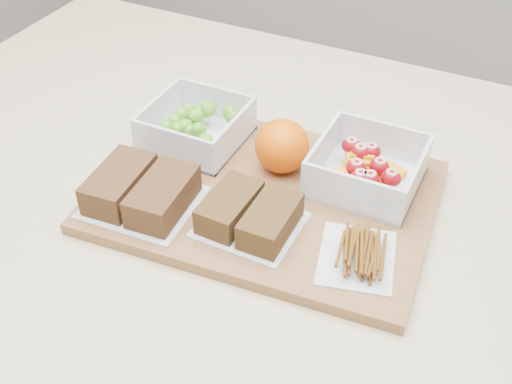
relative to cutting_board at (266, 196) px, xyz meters
The scene contains 7 objects.
cutting_board is the anchor object (origin of this frame).
grape_container 0.15m from the cutting_board, 155.23° to the left, with size 0.13×0.13×0.05m.
fruit_container 0.13m from the cutting_board, 33.84° to the left, with size 0.13×0.13×0.06m.
orange 0.07m from the cutting_board, 92.78° to the left, with size 0.07×0.07×0.07m, color #E75E05.
sandwich_bag_left 0.16m from the cutting_board, 146.04° to the right, with size 0.14×0.13×0.04m.
sandwich_bag_center 0.07m from the cutting_board, 81.42° to the right, with size 0.12×0.11×0.04m.
pretzel_bag 0.16m from the cutting_board, 23.15° to the right, with size 0.11×0.12×0.02m.
Camera 1 is at (0.29, -0.56, 1.45)m, focal length 45.00 mm.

